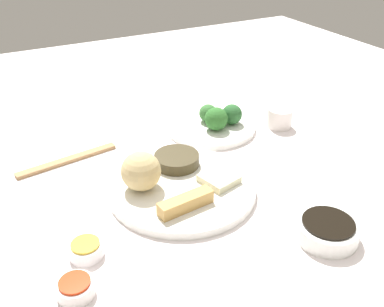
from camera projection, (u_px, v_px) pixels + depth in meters
tabletop at (184, 197)px, 0.85m from camera, size 2.20×2.20×0.02m
main_plate at (181, 188)px, 0.84m from camera, size 0.29×0.29×0.02m
rice_scoop at (141, 171)px, 0.81m from camera, size 0.08×0.08×0.08m
spring_roll at (186, 203)px, 0.77m from camera, size 0.11×0.04×0.03m
crab_rangoon_wonton at (219, 179)px, 0.85m from camera, size 0.08×0.08×0.01m
stir_fry_heap at (177, 160)px, 0.90m from camera, size 0.09×0.09×0.02m
broccoli_plate at (211, 127)px, 1.07m from camera, size 0.22×0.22×0.01m
broccoli_floret_0 at (232, 114)px, 1.06m from camera, size 0.05×0.05×0.05m
broccoli_floret_1 at (208, 113)px, 1.07m from camera, size 0.04×0.04×0.04m
broccoli_floret_2 at (216, 119)px, 1.03m from camera, size 0.06×0.06×0.06m
soy_sauce_bowl at (327, 231)px, 0.72m from camera, size 0.11×0.11×0.03m
soy_sauce_bowl_liquid at (329, 223)px, 0.72m from camera, size 0.09×0.09×0.00m
sauce_ramekin_sweet_and_sour at (76, 289)px, 0.62m from camera, size 0.06×0.06×0.02m
sauce_ramekin_sweet_and_sour_liquid at (74, 282)px, 0.62m from camera, size 0.05×0.05×0.00m
sauce_ramekin_hot_mustard at (86, 250)px, 0.69m from camera, size 0.06×0.06×0.02m
sauce_ramekin_hot_mustard_liquid at (85, 244)px, 0.68m from camera, size 0.05×0.05×0.00m
teacup at (280, 118)px, 1.08m from camera, size 0.06×0.06×0.05m
chopsticks_pair at (68, 160)px, 0.94m from camera, size 0.22×0.05×0.01m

